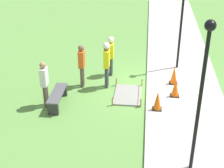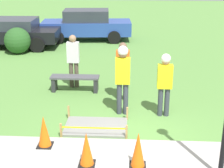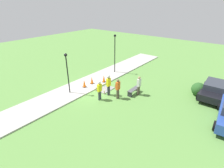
{
  "view_description": "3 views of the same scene",
  "coord_description": "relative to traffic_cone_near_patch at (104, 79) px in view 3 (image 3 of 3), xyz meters",
  "views": [
    {
      "loc": [
        -12.62,
        0.14,
        6.83
      ],
      "look_at": [
        -1.31,
        1.31,
        0.74
      ],
      "focal_mm": 55.0,
      "sensor_mm": 36.0,
      "label": 1
    },
    {
      "loc": [
        0.04,
        -7.17,
        4.11
      ],
      "look_at": [
        -0.45,
        1.35,
        0.99
      ],
      "focal_mm": 55.0,
      "sensor_mm": 36.0,
      "label": 2
    },
    {
      "loc": [
        10.56,
        10.59,
        7.7
      ],
      "look_at": [
        -0.69,
        1.62,
        0.89
      ],
      "focal_mm": 28.0,
      "sensor_mm": 36.0,
      "label": 3
    }
  ],
  "objects": [
    {
      "name": "shrub_rounded_near",
      "position": [
        -3.29,
        8.36,
        0.13
      ],
      "size": [
        1.2,
        1.2,
        1.2
      ],
      "color": "#285623",
      "rests_on": "ground_plane"
    },
    {
      "name": "worker_supervisor",
      "position": [
        1.7,
        2.05,
        0.73
      ],
      "size": [
        0.4,
        0.28,
        1.96
      ],
      "color": "#383D47",
      "rests_on": "ground_plane"
    },
    {
      "name": "bystander_in_orange_shirt",
      "position": [
        1.68,
        3.06,
        0.57
      ],
      "size": [
        0.4,
        0.24,
        1.82
      ],
      "color": "brown",
      "rests_on": "ground_plane"
    },
    {
      "name": "wet_concrete_patch",
      "position": [
        1.05,
        1.13,
        -0.43
      ],
      "size": [
        1.65,
        1.11,
        0.37
      ],
      "color": "gray",
      "rests_on": "ground_plane"
    },
    {
      "name": "worker_assistant",
      "position": [
        2.84,
        1.99,
        0.59
      ],
      "size": [
        0.4,
        0.26,
        1.78
      ],
      "color": "#383D47",
      "rests_on": "ground_plane"
    },
    {
      "name": "lamppost_near",
      "position": [
        3.71,
        -0.95,
        2.07
      ],
      "size": [
        0.28,
        0.28,
        3.69
      ],
      "color": "black",
      "rests_on": "sidewalk"
    },
    {
      "name": "lamppost_far",
      "position": [
        -3.02,
        -0.92,
        2.44
      ],
      "size": [
        0.28,
        0.28,
        4.36
      ],
      "color": "black",
      "rests_on": "sidewalk"
    },
    {
      "name": "bystander_in_gray_shirt",
      "position": [
        0.0,
        4.14,
        0.55
      ],
      "size": [
        0.4,
        0.24,
        1.79
      ],
      "color": "brown",
      "rests_on": "ground_plane"
    },
    {
      "name": "traffic_cone_far_patch",
      "position": [
        1.05,
        -0.7,
        -0.0
      ],
      "size": [
        0.34,
        0.34,
        0.74
      ],
      "color": "black",
      "rests_on": "sidewalk"
    },
    {
      "name": "sidewalk",
      "position": [
        1.88,
        -1.1,
        -0.42
      ],
      "size": [
        28.0,
        3.01,
        0.1
      ],
      "color": "#ADAAA3",
      "rests_on": "ground_plane"
    },
    {
      "name": "ground_plane",
      "position": [
        1.88,
        0.4,
        -0.47
      ],
      "size": [
        60.0,
        60.0,
        0.0
      ],
      "primitive_type": "plane",
      "color": "#5B8E42"
    },
    {
      "name": "parked_car_black",
      "position": [
        -3.86,
        9.59,
        0.28
      ],
      "size": [
        4.48,
        2.31,
        1.39
      ],
      "rotation": [
        0.0,
        0.0,
        0.03
      ],
      "color": "black",
      "rests_on": "ground_plane"
    },
    {
      "name": "traffic_cone_sidewalk_edge",
      "position": [
        2.1,
        -0.7,
        0.01
      ],
      "size": [
        0.34,
        0.34,
        0.77
      ],
      "color": "black",
      "rests_on": "sidewalk"
    },
    {
      "name": "park_bench",
      "position": [
        0.1,
        3.73,
        -0.11
      ],
      "size": [
        1.58,
        0.44,
        0.52
      ],
      "color": "#2D2D33",
      "rests_on": "ground_plane"
    },
    {
      "name": "traffic_cone_near_patch",
      "position": [
        0.0,
        0.0,
        0.0
      ],
      "size": [
        0.34,
        0.34,
        0.74
      ],
      "color": "black",
      "rests_on": "sidewalk"
    }
  ]
}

